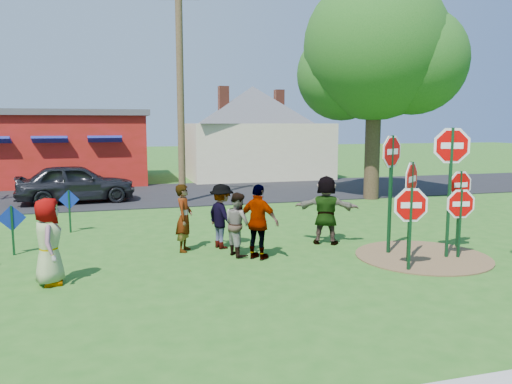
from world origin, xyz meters
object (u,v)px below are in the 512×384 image
person_a (48,242)px  utility_pole (180,83)px  stop_sign_b (391,164)px  stop_sign_c (451,162)px  stop_sign_d (460,190)px  leafy_tree (379,56)px  stop_sign_a (411,211)px  suv (76,183)px  person_b (184,218)px

person_a → utility_pole: 11.23m
stop_sign_b → stop_sign_c: stop_sign_c is taller
stop_sign_d → leafy_tree: 9.67m
stop_sign_a → utility_pole: 11.97m
suv → leafy_tree: bearing=-106.0°
stop_sign_a → person_a: (-7.44, 1.15, -0.45)m
stop_sign_d → suv: bearing=128.5°
suv → leafy_tree: size_ratio=0.49×
suv → utility_pole: 5.84m
leafy_tree → suv: bearing=169.7°
stop_sign_c → utility_pole: utility_pole is taller
person_b → utility_pole: 8.85m
stop_sign_c → person_a: size_ratio=1.86×
stop_sign_b → utility_pole: 10.56m
stop_sign_b → person_b: bearing=133.4°
stop_sign_a → stop_sign_b: (0.34, 1.41, 0.92)m
stop_sign_b → suv: 13.28m
suv → stop_sign_a: bearing=-153.1°
stop_sign_a → stop_sign_d: 2.76m
stop_sign_a → person_a: stop_sign_a is taller
stop_sign_b → person_a: (-7.78, -0.25, -1.36)m
stop_sign_c → suv: bearing=150.9°
stop_sign_d → utility_pole: bearing=116.6°
stop_sign_a → utility_pole: (-3.50, 10.91, 3.48)m
suv → leafy_tree: (12.21, -2.21, 5.15)m
utility_pole → person_a: bearing=-112.0°
stop_sign_a → stop_sign_d: stop_sign_d is taller
stop_sign_b → person_b: (-4.83, 1.64, -1.39)m
stop_sign_c → utility_pole: bearing=137.8°
stop_sign_d → leafy_tree: (2.21, 8.28, 4.47)m
stop_sign_a → stop_sign_c: (1.47, 0.68, 0.98)m
suv → utility_pole: bearing=-109.5°
stop_sign_b → stop_sign_c: bearing=-60.6°
stop_sign_c → stop_sign_d: bearing=62.3°
stop_sign_b → person_a: bearing=154.1°
leafy_tree → stop_sign_b: bearing=-117.0°
utility_pole → leafy_tree: bearing=-8.4°
person_a → leafy_tree: leafy_tree is taller
person_a → suv: bearing=-3.6°
stop_sign_b → person_a: stop_sign_b is taller
stop_sign_c → leafy_tree: leafy_tree is taller
utility_pole → stop_sign_a: bearing=-72.2°
stop_sign_d → utility_pole: utility_pole is taller
stop_sign_d → utility_pole: 11.62m
stop_sign_c → person_a: stop_sign_c is taller
person_a → utility_pole: bearing=-26.7°
stop_sign_d → stop_sign_b: bearing=175.5°
stop_sign_b → person_a: 7.90m
stop_sign_a → person_b: bearing=160.1°
suv → utility_pole: (4.14, -1.02, 3.98)m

